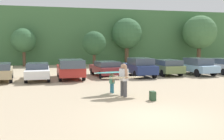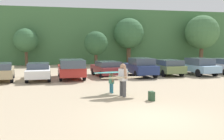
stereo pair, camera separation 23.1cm
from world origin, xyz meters
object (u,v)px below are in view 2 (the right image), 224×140
at_px(parked_car_tan, 0,71).
at_px(parked_car_navy, 140,67).
at_px(parked_car_maroon, 107,68).
at_px(surfboard_cream, 122,78).
at_px(parked_car_olive_green, 166,67).
at_px(backpack_dropped, 152,96).
at_px(parked_car_red, 71,68).
at_px(surfboard_teal, 112,72).
at_px(parked_car_silver, 223,65).
at_px(person_adult, 123,78).
at_px(parked_car_sky_blue, 197,66).
at_px(person_child, 111,82).
at_px(parked_car_white, 39,71).

height_order(parked_car_tan, parked_car_navy, parked_car_navy).
distance_m(parked_car_maroon, surfboard_cream, 8.17).
bearing_deg(parked_car_olive_green, backpack_dropped, 149.76).
xyz_separation_m(parked_car_red, surfboard_teal, (1.92, -6.32, 0.35)).
xyz_separation_m(parked_car_navy, parked_car_silver, (8.22, 0.37, -0.07)).
bearing_deg(parked_car_tan, parked_car_silver, -95.83).
bearing_deg(parked_car_silver, surfboard_teal, 114.61).
bearing_deg(backpack_dropped, person_adult, 132.13).
bearing_deg(surfboard_cream, parked_car_olive_green, -127.79).
bearing_deg(parked_car_navy, parked_car_sky_blue, -91.92).
bearing_deg(surfboard_cream, person_child, -73.24).
distance_m(parked_car_sky_blue, backpack_dropped, 11.66).
xyz_separation_m(parked_car_red, surfboard_cream, (2.28, -7.26, 0.17)).
relative_size(parked_car_maroon, backpack_dropped, 9.67).
distance_m(parked_car_maroon, person_adult, 8.11).
height_order(parked_car_navy, person_child, parked_car_navy).
relative_size(parked_car_red, person_child, 4.04).
distance_m(parked_car_sky_blue, person_adult, 11.58).
bearing_deg(parked_car_maroon, parked_car_white, 91.66).
relative_size(parked_car_maroon, parked_car_navy, 1.05).
height_order(parked_car_red, parked_car_olive_green, parked_car_red).
distance_m(parked_car_navy, parked_car_silver, 8.23).
bearing_deg(person_child, parked_car_tan, -55.55).
height_order(parked_car_red, surfboard_cream, parked_car_red).
distance_m(parked_car_navy, parked_car_sky_blue, 5.34).
distance_m(parked_car_white, backpack_dropped, 10.38).
distance_m(parked_car_white, surfboard_teal, 7.77).
relative_size(parked_car_white, parked_car_maroon, 1.04).
height_order(surfboard_teal, backpack_dropped, surfboard_teal).
height_order(parked_car_red, parked_car_sky_blue, parked_car_red).
bearing_deg(backpack_dropped, parked_car_maroon, 92.56).
xyz_separation_m(parked_car_navy, parked_car_sky_blue, (5.34, 0.00, -0.04)).
xyz_separation_m(person_child, surfboard_teal, (-0.02, -0.14, 0.55)).
height_order(parked_car_white, parked_car_sky_blue, parked_car_sky_blue).
distance_m(parked_car_tan, parked_car_maroon, 8.35).
height_order(parked_car_white, parked_car_navy, parked_car_navy).
relative_size(person_adult, backpack_dropped, 3.85).
bearing_deg(person_child, person_adult, 95.76).
distance_m(parked_car_sky_blue, parked_car_silver, 2.90).
bearing_deg(parked_car_olive_green, parked_car_silver, -94.84).
bearing_deg(backpack_dropped, surfboard_cream, 134.85).
bearing_deg(parked_car_olive_green, surfboard_teal, 135.78).
height_order(person_child, surfboard_cream, surfboard_cream).
bearing_deg(parked_car_tan, parked_car_white, -94.61).
distance_m(parked_car_red, person_child, 6.48).
xyz_separation_m(parked_car_red, backpack_dropped, (3.46, -8.45, -0.61)).
distance_m(person_adult, person_child, 1.16).
bearing_deg(backpack_dropped, parked_car_navy, 74.82).
bearing_deg(parked_car_red, surfboard_teal, -165.07).
relative_size(parked_car_tan, parked_car_sky_blue, 0.95).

